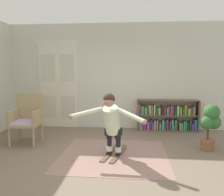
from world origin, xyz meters
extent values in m
plane|color=#756453|center=(0.00, 0.00, 0.00)|extent=(7.20, 7.20, 0.00)
cube|color=beige|center=(0.00, 2.60, 1.45)|extent=(6.00, 0.10, 2.90)
cube|color=silver|center=(-1.89, 2.54, 1.18)|extent=(0.55, 0.04, 2.35)
cube|color=beige|center=(-1.89, 2.52, 1.69)|extent=(0.41, 0.01, 0.76)
cube|color=beige|center=(-1.89, 2.52, 0.59)|extent=(0.41, 0.01, 0.64)
cube|color=silver|center=(-1.34, 2.54, 1.18)|extent=(0.55, 0.04, 2.35)
cube|color=beige|center=(-1.34, 2.52, 1.69)|extent=(0.41, 0.01, 0.76)
cube|color=beige|center=(-1.34, 2.52, 0.59)|extent=(0.41, 0.01, 0.64)
cube|color=silver|center=(-1.61, 2.54, 2.40)|extent=(1.22, 0.04, 0.10)
cube|color=gray|center=(0.16, 0.39, 0.00)|extent=(2.05, 1.95, 0.01)
cube|color=brown|center=(0.65, 2.39, 0.42)|extent=(0.04, 0.30, 0.83)
cube|color=brown|center=(2.24, 2.39, 0.42)|extent=(0.04, 0.30, 0.83)
cube|color=brown|center=(1.45, 2.39, 0.01)|extent=(1.60, 0.30, 0.02)
cube|color=brown|center=(1.45, 2.39, 0.42)|extent=(1.60, 0.30, 0.02)
cube|color=brown|center=(1.45, 2.39, 0.82)|extent=(1.60, 0.30, 0.02)
cube|color=#9B463A|center=(0.69, 2.37, 0.17)|extent=(0.04, 0.19, 0.29)
cube|color=#28CEA9|center=(0.73, 2.38, 0.13)|extent=(0.05, 0.20, 0.23)
cube|color=#C71FAD|center=(0.78, 2.38, 0.13)|extent=(0.05, 0.16, 0.23)
cube|color=#A13489|center=(0.85, 2.41, 0.12)|extent=(0.05, 0.22, 0.21)
cube|color=#9963C1|center=(0.93, 2.40, 0.12)|extent=(0.06, 0.21, 0.19)
cube|color=#462C7A|center=(1.00, 2.37, 0.16)|extent=(0.04, 0.15, 0.28)
cube|color=#D3424C|center=(1.06, 2.39, 0.12)|extent=(0.04, 0.14, 0.19)
cube|color=#4ECBA2|center=(1.12, 2.40, 0.14)|extent=(0.05, 0.18, 0.25)
cube|color=tan|center=(1.18, 2.40, 0.15)|extent=(0.04, 0.22, 0.25)
cube|color=#AC687A|center=(1.25, 2.40, 0.12)|extent=(0.05, 0.21, 0.19)
cube|color=#25CFA6|center=(1.33, 2.38, 0.15)|extent=(0.05, 0.16, 0.26)
cube|color=#325E2B|center=(1.38, 2.41, 0.14)|extent=(0.06, 0.18, 0.25)
cube|color=#A62C69|center=(1.44, 2.40, 0.16)|extent=(0.07, 0.20, 0.29)
cube|color=#3A6390|center=(1.51, 2.38, 0.15)|extent=(0.03, 0.22, 0.26)
cube|color=#4EAE61|center=(1.58, 2.38, 0.16)|extent=(0.08, 0.16, 0.29)
cube|color=#307745|center=(1.65, 2.38, 0.16)|extent=(0.05, 0.22, 0.28)
cube|color=#5F2B1B|center=(1.71, 2.40, 0.16)|extent=(0.04, 0.15, 0.27)
cube|color=tan|center=(1.77, 2.37, 0.12)|extent=(0.03, 0.16, 0.20)
cube|color=#4AB461|center=(1.82, 2.39, 0.12)|extent=(0.04, 0.23, 0.20)
cube|color=#359172|center=(1.89, 2.39, 0.14)|extent=(0.05, 0.19, 0.25)
cube|color=green|center=(1.94, 2.38, 0.15)|extent=(0.03, 0.16, 0.26)
cube|color=navy|center=(1.99, 2.37, 0.13)|extent=(0.04, 0.18, 0.22)
cube|color=brown|center=(2.05, 2.39, 0.15)|extent=(0.04, 0.14, 0.26)
cube|color=purple|center=(2.12, 2.39, 0.11)|extent=(0.04, 0.16, 0.19)
cube|color=#278EC2|center=(2.18, 2.41, 0.16)|extent=(0.06, 0.20, 0.29)
cube|color=#B050B7|center=(0.69, 2.40, 0.56)|extent=(0.05, 0.17, 0.28)
cube|color=#73AE5A|center=(0.75, 2.40, 0.54)|extent=(0.03, 0.21, 0.22)
cube|color=green|center=(0.80, 2.39, 0.54)|extent=(0.05, 0.23, 0.23)
cube|color=#70B73B|center=(0.86, 2.41, 0.53)|extent=(0.05, 0.19, 0.20)
cube|color=#336B3C|center=(0.91, 2.39, 0.57)|extent=(0.05, 0.14, 0.29)
cube|color=#CB75C9|center=(0.96, 2.38, 0.56)|extent=(0.05, 0.23, 0.27)
cube|color=olive|center=(1.02, 2.38, 0.55)|extent=(0.04, 0.17, 0.25)
cube|color=#A1C86E|center=(1.09, 2.40, 0.57)|extent=(0.04, 0.24, 0.28)
cube|color=#2C6BAC|center=(1.16, 2.38, 0.52)|extent=(0.03, 0.15, 0.19)
cube|color=#92C123|center=(1.22, 2.41, 0.52)|extent=(0.05, 0.18, 0.19)
cube|color=#58135F|center=(1.30, 2.41, 0.55)|extent=(0.05, 0.15, 0.26)
cube|color=olive|center=(1.37, 2.40, 0.53)|extent=(0.03, 0.20, 0.20)
cube|color=#6499D1|center=(1.43, 2.39, 0.52)|extent=(0.03, 0.23, 0.19)
cube|color=olive|center=(1.47, 2.38, 0.55)|extent=(0.04, 0.17, 0.24)
cube|color=#BA2EA5|center=(1.54, 2.39, 0.55)|extent=(0.07, 0.19, 0.26)
cube|color=#2B621E|center=(1.59, 2.38, 0.54)|extent=(0.03, 0.17, 0.22)
cube|color=#2F523A|center=(1.65, 2.39, 0.54)|extent=(0.04, 0.15, 0.23)
cube|color=#7AD88E|center=(1.71, 2.39, 0.55)|extent=(0.06, 0.19, 0.25)
cube|color=#B68625|center=(1.78, 2.38, 0.54)|extent=(0.05, 0.16, 0.22)
cube|color=#187C17|center=(1.86, 2.38, 0.54)|extent=(0.05, 0.15, 0.22)
cube|color=tan|center=(1.92, 2.41, 0.56)|extent=(0.06, 0.15, 0.26)
cube|color=#78B551|center=(1.99, 2.38, 0.52)|extent=(0.06, 0.20, 0.19)
cube|color=#A22C2E|center=(2.06, 2.40, 0.53)|extent=(0.06, 0.19, 0.21)
cube|color=#468773|center=(2.12, 2.40, 0.55)|extent=(0.05, 0.24, 0.25)
cylinder|color=tan|center=(-2.08, 0.64, 0.21)|extent=(0.05, 0.05, 0.42)
cylinder|color=tan|center=(-1.56, 0.66, 0.21)|extent=(0.05, 0.05, 0.42)
cylinder|color=tan|center=(-2.10, 1.15, 0.21)|extent=(0.05, 0.05, 0.42)
cylinder|color=tan|center=(-1.59, 1.18, 0.21)|extent=(0.05, 0.05, 0.42)
cube|color=tan|center=(-1.83, 0.91, 0.45)|extent=(0.63, 0.63, 0.06)
cube|color=#C1ABE5|center=(-1.83, 0.91, 0.50)|extent=(0.57, 0.57, 0.04)
cube|color=tan|center=(-1.85, 1.18, 0.80)|extent=(0.60, 0.09, 0.60)
cube|color=tan|center=(-2.10, 0.89, 0.62)|extent=(0.09, 0.56, 0.28)
cube|color=tan|center=(-1.56, 0.92, 0.62)|extent=(0.09, 0.56, 0.28)
cylinder|color=brown|center=(2.04, 0.86, 0.11)|extent=(0.27, 0.27, 0.22)
cylinder|color=brown|center=(2.04, 0.86, 0.20)|extent=(0.30, 0.30, 0.04)
cylinder|color=#4C3823|center=(2.04, 0.86, 0.40)|extent=(0.04, 0.04, 0.36)
sphere|color=#2E642D|center=(2.00, 0.79, 0.58)|extent=(0.27, 0.27, 0.27)
sphere|color=#2E642D|center=(2.15, 0.86, 0.59)|extent=(0.29, 0.29, 0.29)
sphere|color=#2E642D|center=(2.10, 0.86, 0.78)|extent=(0.33, 0.33, 0.33)
cube|color=brown|center=(0.07, 0.41, 0.01)|extent=(0.29, 0.85, 0.01)
cube|color=brown|center=(0.17, 0.79, 0.05)|extent=(0.11, 0.13, 0.06)
cube|color=black|center=(0.07, 0.39, 0.04)|extent=(0.11, 0.14, 0.04)
cube|color=brown|center=(0.25, 0.36, 0.01)|extent=(0.29, 0.85, 0.01)
cube|color=brown|center=(0.34, 0.75, 0.05)|extent=(0.11, 0.13, 0.06)
cube|color=black|center=(0.24, 0.34, 0.04)|extent=(0.11, 0.14, 0.04)
cylinder|color=white|center=(0.07, 0.41, 0.13)|extent=(0.13, 0.13, 0.10)
cylinder|color=black|center=(0.07, 0.41, 0.33)|extent=(0.11, 0.11, 0.30)
cylinder|color=black|center=(0.07, 0.39, 0.45)|extent=(0.13, 0.13, 0.22)
cylinder|color=white|center=(0.25, 0.36, 0.13)|extent=(0.13, 0.13, 0.10)
cylinder|color=black|center=(0.25, 0.36, 0.33)|extent=(0.11, 0.11, 0.30)
cylinder|color=black|center=(0.24, 0.35, 0.45)|extent=(0.13, 0.13, 0.22)
cube|color=black|center=(0.16, 0.37, 0.47)|extent=(0.33, 0.25, 0.14)
cylinder|color=silver|center=(0.13, 0.27, 0.71)|extent=(0.38, 0.51, 0.59)
sphere|color=tan|center=(0.10, 0.12, 1.08)|extent=(0.24, 0.24, 0.20)
sphere|color=#382619|center=(0.10, 0.13, 1.12)|extent=(0.25, 0.25, 0.21)
cylinder|color=silver|center=(-0.31, 0.17, 0.86)|extent=(0.59, 0.17, 0.22)
sphere|color=tan|center=(-0.59, 0.13, 0.80)|extent=(0.11, 0.11, 0.09)
cylinder|color=silver|center=(0.48, -0.02, 0.86)|extent=(0.52, 0.41, 0.22)
sphere|color=tan|center=(0.71, -0.19, 0.80)|extent=(0.11, 0.11, 0.09)
camera|label=1|loc=(0.53, -3.97, 1.64)|focal=37.76mm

